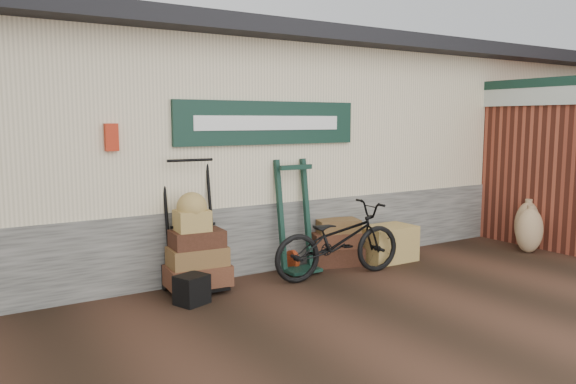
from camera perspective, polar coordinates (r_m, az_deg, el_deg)
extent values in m
plane|color=black|center=(6.86, 4.51, -9.52)|extent=(80.00, 80.00, 0.00)
cube|color=#4C4C47|center=(9.05, -5.94, -2.49)|extent=(14.00, 3.54, 0.90)
cube|color=#C9BA93|center=(8.92, -6.07, 7.04)|extent=(14.00, 3.50, 2.10)
cube|color=black|center=(8.86, -5.73, 14.50)|extent=(14.40, 4.10, 0.20)
cube|color=black|center=(7.21, -1.92, 7.03)|extent=(2.60, 0.06, 0.55)
cube|color=white|center=(7.18, -1.77, 7.03)|extent=(2.10, 0.01, 0.18)
cube|color=#AD220C|center=(6.44, -17.52, 5.33)|extent=(0.14, 0.10, 0.30)
cube|color=maroon|center=(10.81, 20.98, 3.19)|extent=(1.60, 4.50, 2.60)
cube|color=#194C2D|center=(9.55, 23.14, 8.92)|extent=(0.04, 2.40, 0.28)
cube|color=black|center=(9.56, 23.20, 10.12)|extent=(0.05, 2.50, 0.14)
cube|color=olive|center=(8.10, 10.08, -5.17)|extent=(0.77, 0.50, 0.50)
cube|color=black|center=(6.26, -9.75, -9.74)|extent=(0.40, 0.37, 0.32)
imported|color=black|center=(7.15, 5.13, -4.50)|extent=(0.79, 1.85, 1.05)
ellipsoid|color=olive|center=(9.57, 23.15, -3.07)|extent=(0.51, 0.45, 0.72)
ellipsoid|color=olive|center=(9.20, 23.31, -3.60)|extent=(0.48, 0.43, 0.68)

